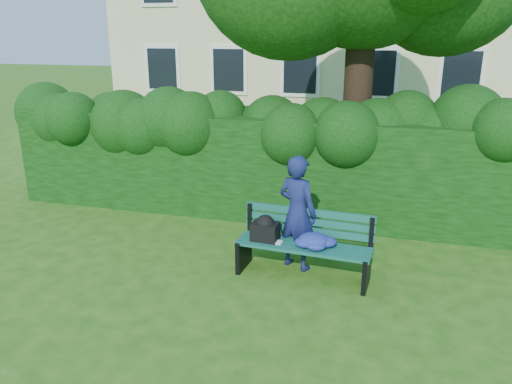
# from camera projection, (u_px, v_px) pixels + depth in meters

# --- Properties ---
(ground) EXTENTS (80.00, 80.00, 0.00)m
(ground) POSITION_uv_depth(u_px,v_px,m) (244.00, 269.00, 7.02)
(ground) COLOR #1F5310
(ground) RESTS_ON ground
(hedge) EXTENTS (10.00, 1.00, 1.80)m
(hedge) POSITION_uv_depth(u_px,v_px,m) (281.00, 168.00, 8.76)
(hedge) COLOR black
(hedge) RESTS_ON ground
(park_bench) EXTENTS (1.84, 0.68, 0.89)m
(park_bench) POSITION_uv_depth(u_px,v_px,m) (300.00, 241.00, 6.69)
(park_bench) COLOR #0E473F
(park_bench) RESTS_ON ground
(man_reading) EXTENTS (0.70, 0.60, 1.62)m
(man_reading) POSITION_uv_depth(u_px,v_px,m) (297.00, 213.00, 6.85)
(man_reading) COLOR #171E51
(man_reading) RESTS_ON ground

